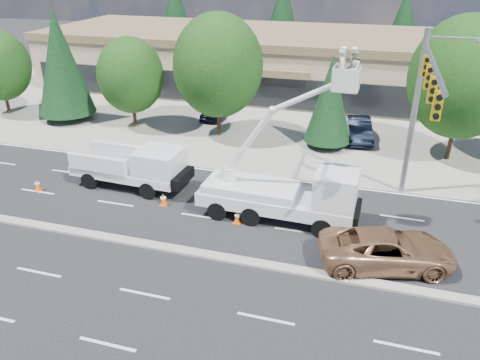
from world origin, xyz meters
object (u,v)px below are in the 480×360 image
(utility_pickup, at_px, (136,171))
(minivan, at_px, (387,249))
(signal_mast, at_px, (421,98))
(bucket_truck, at_px, (293,187))

(utility_pickup, xyz_separation_m, minivan, (14.02, -3.84, -0.23))
(signal_mast, bearing_deg, utility_pickup, -173.75)
(utility_pickup, bearing_deg, minivan, -12.26)
(signal_mast, relative_size, utility_pickup, 1.53)
(signal_mast, xyz_separation_m, minivan, (-0.83, -5.46, -5.25))
(utility_pickup, relative_size, minivan, 1.15)
(signal_mast, height_order, bucket_truck, signal_mast)
(utility_pickup, relative_size, bucket_truck, 0.76)
(signal_mast, bearing_deg, minivan, -98.64)
(signal_mast, height_order, minivan, signal_mast)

